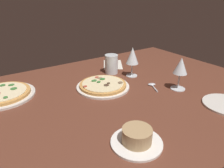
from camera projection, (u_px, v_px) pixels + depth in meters
dining_table at (121, 95)px, 103.96cm from camera, size 150.00×110.00×4.00cm
pizza_main at (103, 85)px, 106.69cm from camera, size 26.88×26.88×3.31cm
pizza_side at (3, 94)px, 97.96cm from camera, size 28.94×28.94×3.34cm
ramekin_on_saucer at (137, 138)px, 67.14cm from camera, size 17.00×17.00×5.73cm
wine_glass_far at (181, 67)px, 100.99cm from camera, size 7.27×7.27×16.35cm
wine_glass_near at (132, 57)px, 116.95cm from camera, size 7.01×7.01×16.82cm
water_glass at (111, 65)px, 124.23cm from camera, size 7.72×7.72×11.13cm
paper_menu at (113, 65)px, 139.84cm from camera, size 19.99×22.15×0.30cm
spoon at (152, 85)px, 108.64cm from camera, size 6.42×10.14×1.00cm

